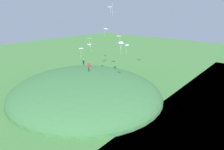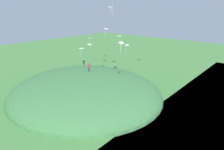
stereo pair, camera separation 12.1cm
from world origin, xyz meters
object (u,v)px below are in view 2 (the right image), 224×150
kite_5 (121,42)px  kite_10 (112,9)px  kite_1 (119,36)px  kite_4 (81,49)px  kite_2 (106,29)px  kite_6 (110,7)px  kite_11 (121,44)px  kite_8 (127,46)px  kite_7 (89,39)px  person_watching_kites (84,61)px  person_on_hilltop (89,66)px  kite_0 (90,45)px

kite_5 → kite_10: bearing=13.0°
kite_1 → kite_4: size_ratio=0.86×
kite_2 → kite_4: size_ratio=0.89×
kite_6 → kite_10: bearing=-60.6°
kite_4 → kite_11: (-10.69, -0.54, 2.26)m
kite_2 → kite_8: 11.80m
kite_6 → kite_7: bearing=106.8°
person_watching_kites → kite_4: kite_4 is taller
kite_5 → person_on_hilltop: bearing=89.7°
kite_7 → kite_11: bearing=-136.8°
kite_11 → person_on_hilltop: bearing=30.1°
kite_0 → kite_10: size_ratio=0.88×
kite_1 → kite_7: bearing=109.1°
person_on_hilltop → kite_10: kite_10 is taller
kite_5 → kite_6: bearing=59.1°
kite_1 → kite_8: 19.03m
kite_5 → kite_1: bearing=-46.8°
kite_0 → kite_5: (-0.73, -8.96, -0.44)m
person_on_hilltop → kite_10: (2.23, -9.48, 10.54)m
person_on_hilltop → kite_5: (-0.05, -10.00, 3.46)m
kite_8 → kite_5: bearing=-47.8°
kite_4 → kite_10: size_ratio=1.25×
person_on_hilltop → kite_2: 9.09m
kite_7 → kite_11: kite_7 is taller
person_watching_kites → kite_4: (-3.29, 3.35, 4.03)m
kite_5 → kite_8: (-8.94, 9.84, 1.55)m
kite_1 → kite_7: (-5.17, 14.92, 1.45)m
kite_4 → kite_2: bearing=-139.6°
kite_1 → kite_4: 11.72m
kite_10 → kite_11: (-7.73, 6.28, -5.98)m
kite_6 → kite_5: bearing=-120.9°
kite_4 → kite_6: 10.81m
kite_1 → kite_4: (1.33, 11.51, -1.76)m
kite_0 → kite_5: bearing=-94.7°
kite_6 → person_on_hilltop: bearing=99.3°
kite_1 → kite_11: kite_11 is taller
person_watching_kites → kite_10: bearing=17.2°
kite_1 → kite_5: size_ratio=1.03×
person_watching_kites → kite_5: (-8.53, -4.00, 5.19)m
person_on_hilltop → kite_8: size_ratio=1.29×
kite_8 → kite_10: kite_10 is taller
kite_1 → kite_5: kite_1 is taller
kite_0 → kite_2: (0.34, -5.16, 2.67)m
person_watching_kites → kite_4: bearing=-57.4°
kite_2 → kite_5: kite_2 is taller
kite_6 → kite_7: (-2.58, 8.53, -5.47)m
kite_1 → kite_2: kite_2 is taller
person_on_hilltop → kite_0: bearing=78.2°
person_watching_kites → kite_11: kite_11 is taller
kite_7 → kite_10: 11.93m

